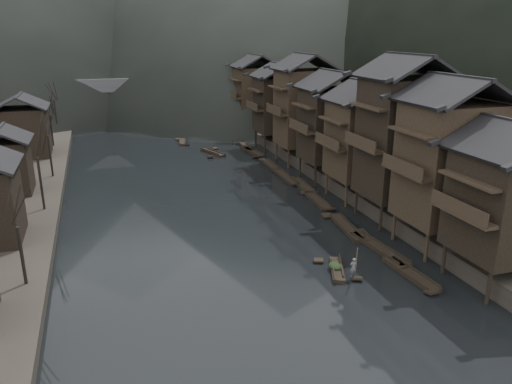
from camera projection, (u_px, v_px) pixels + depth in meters
name	position (u px, v px, depth m)	size (l,w,h in m)	color
water	(248.00, 268.00, 40.08)	(300.00, 300.00, 0.00)	black
right_bank	(374.00, 135.00, 86.16)	(40.00, 200.00, 1.80)	#2D2823
stilt_houses	(339.00, 111.00, 59.69)	(9.00, 67.60, 16.38)	black
bare_trees	(38.00, 136.00, 56.56)	(3.94, 74.39, 7.88)	black
moored_sampans	(283.00, 175.00, 64.80)	(3.11, 65.37, 0.47)	black
midriver_boats	(190.00, 140.00, 85.03)	(5.48, 27.01, 0.45)	black
stone_bridge	(147.00, 96.00, 103.65)	(40.00, 6.00, 9.00)	#4C4C4F
hero_sampan	(337.00, 269.00, 39.39)	(2.43, 4.53, 0.43)	black
cargo_heap	(335.00, 262.00, 39.38)	(1.01, 1.32, 0.60)	black
boatman	(354.00, 265.00, 37.91)	(0.57, 0.38, 1.57)	slate
bamboo_pole	(358.00, 232.00, 37.15)	(0.06, 0.06, 4.48)	#8C7A51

